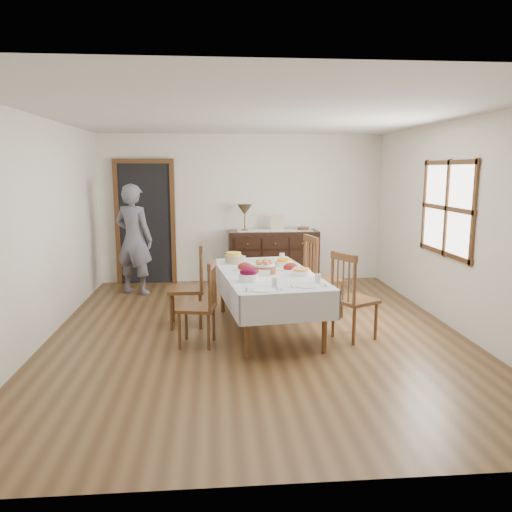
{
  "coord_description": "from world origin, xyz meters",
  "views": [
    {
      "loc": [
        -0.51,
        -5.88,
        1.99
      ],
      "look_at": [
        0.0,
        0.1,
        0.95
      ],
      "focal_mm": 35.0,
      "sensor_mm": 36.0,
      "label": 1
    }
  ],
  "objects": [
    {
      "name": "ground",
      "position": [
        0.0,
        0.0,
        0.0
      ],
      "size": [
        6.0,
        6.0,
        0.0
      ],
      "primitive_type": "plane",
      "color": "brown"
    },
    {
      "name": "room_shell",
      "position": [
        -0.15,
        0.42,
        1.64
      ],
      "size": [
        5.02,
        6.02,
        2.65
      ],
      "color": "silver",
      "rests_on": "ground"
    },
    {
      "name": "dining_table",
      "position": [
        0.14,
        0.13,
        0.65
      ],
      "size": [
        1.35,
        2.27,
        0.74
      ],
      "rotation": [
        0.0,
        0.0,
        0.12
      ],
      "color": "silver",
      "rests_on": "ground"
    },
    {
      "name": "chair_left_near",
      "position": [
        -0.67,
        -0.35,
        0.5
      ],
      "size": [
        0.47,
        0.47,
        0.98
      ],
      "rotation": [
        0.0,
        0.0,
        -1.74
      ],
      "color": "#533218",
      "rests_on": "ground"
    },
    {
      "name": "chair_left_far",
      "position": [
        -0.82,
        0.39,
        0.54
      ],
      "size": [
        0.45,
        0.45,
        1.07
      ],
      "rotation": [
        0.0,
        0.0,
        -1.55
      ],
      "color": "#533218",
      "rests_on": "ground"
    },
    {
      "name": "chair_right_near",
      "position": [
        1.09,
        -0.31,
        0.53
      ],
      "size": [
        0.59,
        0.59,
        1.05
      ],
      "rotation": [
        0.0,
        0.0,
        2.06
      ],
      "color": "#533218",
      "rests_on": "ground"
    },
    {
      "name": "chair_right_far",
      "position": [
        0.94,
        0.7,
        0.56
      ],
      "size": [
        0.55,
        0.55,
        1.11
      ],
      "rotation": [
        0.0,
        0.0,
        1.78
      ],
      "color": "#533218",
      "rests_on": "ground"
    },
    {
      "name": "sideboard",
      "position": [
        0.53,
        2.72,
        0.47
      ],
      "size": [
        1.56,
        0.57,
        0.94
      ],
      "color": "black",
      "rests_on": "ground"
    },
    {
      "name": "person",
      "position": [
        -1.79,
        2.17,
        0.95
      ],
      "size": [
        0.7,
        0.59,
        1.89
      ],
      "primitive_type": "imported",
      "rotation": [
        0.0,
        0.0,
        2.71
      ],
      "color": "slate",
      "rests_on": "ground"
    },
    {
      "name": "bread_basket",
      "position": [
        0.1,
        0.08,
        0.81
      ],
      "size": [
        0.3,
        0.3,
        0.17
      ],
      "color": "brown",
      "rests_on": "dining_table"
    },
    {
      "name": "egg_basket",
      "position": [
        0.13,
        0.47,
        0.77
      ],
      "size": [
        0.25,
        0.25,
        0.1
      ],
      "color": "black",
      "rests_on": "dining_table"
    },
    {
      "name": "ham_platter_a",
      "position": [
        -0.12,
        0.3,
        0.77
      ],
      "size": [
        0.28,
        0.28,
        0.11
      ],
      "color": "white",
      "rests_on": "dining_table"
    },
    {
      "name": "ham_platter_b",
      "position": [
        0.45,
        0.23,
        0.77
      ],
      "size": [
        0.3,
        0.3,
        0.11
      ],
      "color": "white",
      "rests_on": "dining_table"
    },
    {
      "name": "beet_bowl",
      "position": [
        -0.12,
        -0.33,
        0.81
      ],
      "size": [
        0.23,
        0.23,
        0.16
      ],
      "color": "white",
      "rests_on": "dining_table"
    },
    {
      "name": "carrot_bowl",
      "position": [
        0.41,
        0.55,
        0.78
      ],
      "size": [
        0.24,
        0.24,
        0.09
      ],
      "color": "white",
      "rests_on": "dining_table"
    },
    {
      "name": "pineapple_bowl",
      "position": [
        -0.25,
        0.77,
        0.81
      ],
      "size": [
        0.24,
        0.24,
        0.15
      ],
      "color": "tan",
      "rests_on": "dining_table"
    },
    {
      "name": "casserole_dish",
      "position": [
        0.53,
        -0.06,
        0.78
      ],
      "size": [
        0.24,
        0.24,
        0.08
      ],
      "color": "white",
      "rests_on": "dining_table"
    },
    {
      "name": "butter_dish",
      "position": [
        0.09,
        -0.06,
        0.77
      ],
      "size": [
        0.15,
        0.11,
        0.07
      ],
      "color": "white",
      "rests_on": "dining_table"
    },
    {
      "name": "setting_left",
      "position": [
        0.04,
        -0.74,
        0.76
      ],
      "size": [
        0.43,
        0.31,
        0.1
      ],
      "color": "white",
      "rests_on": "dining_table"
    },
    {
      "name": "setting_right",
      "position": [
        0.54,
        -0.6,
        0.76
      ],
      "size": [
        0.43,
        0.31,
        0.1
      ],
      "color": "white",
      "rests_on": "dining_table"
    },
    {
      "name": "glass_far_a",
      "position": [
        -0.12,
        0.79,
        0.79
      ],
      "size": [
        0.07,
        0.07,
        0.09
      ],
      "color": "silver",
      "rests_on": "dining_table"
    },
    {
      "name": "glass_far_b",
      "position": [
        0.44,
        0.94,
        0.79
      ],
      "size": [
        0.07,
        0.07,
        0.1
      ],
      "color": "silver",
      "rests_on": "dining_table"
    },
    {
      "name": "runner",
      "position": [
        0.55,
        2.72,
        0.94
      ],
      "size": [
        1.3,
        0.35,
        0.01
      ],
      "color": "white",
      "rests_on": "sideboard"
    },
    {
      "name": "table_lamp",
      "position": [
        0.03,
        2.71,
        1.29
      ],
      "size": [
        0.26,
        0.26,
        0.46
      ],
      "color": "brown",
      "rests_on": "sideboard"
    },
    {
      "name": "picture_frame",
      "position": [
        0.59,
        2.7,
        1.08
      ],
      "size": [
        0.22,
        0.08,
        0.28
      ],
      "color": "#C9AF8B",
      "rests_on": "sideboard"
    },
    {
      "name": "deco_bowl",
      "position": [
        1.05,
        2.71,
        0.97
      ],
      "size": [
        0.2,
        0.2,
        0.06
      ],
      "color": "#533218",
      "rests_on": "sideboard"
    }
  ]
}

